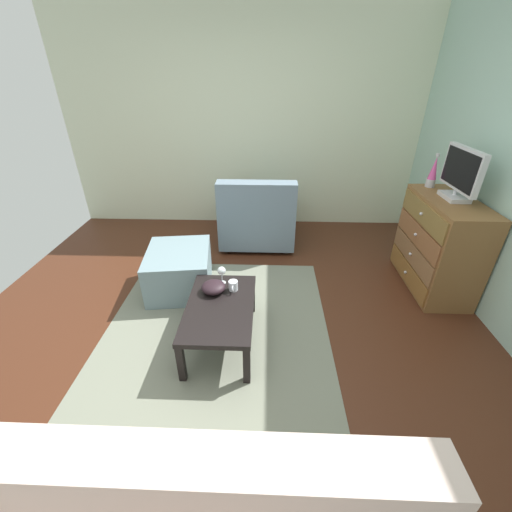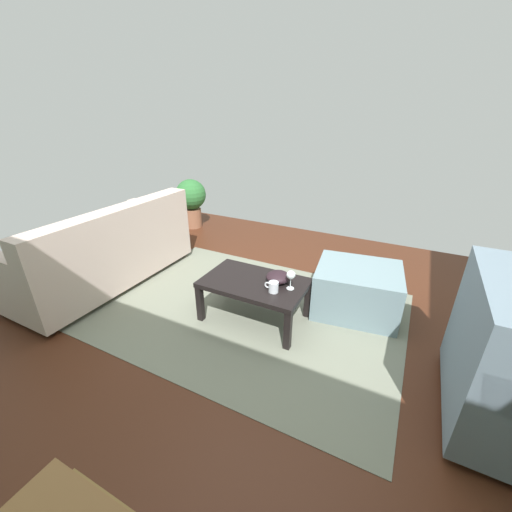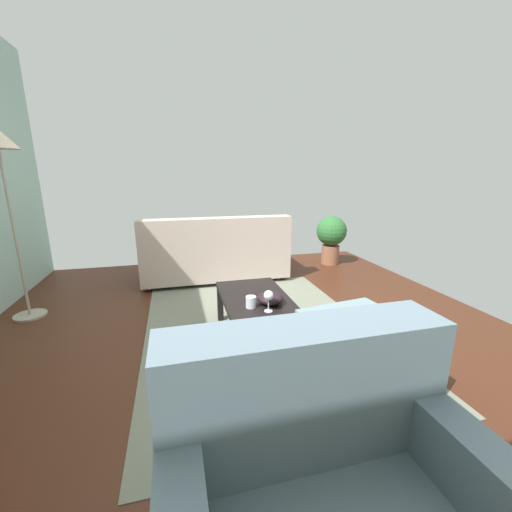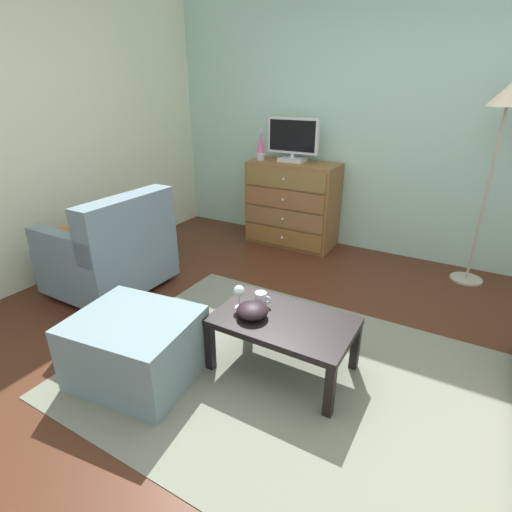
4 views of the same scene
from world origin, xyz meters
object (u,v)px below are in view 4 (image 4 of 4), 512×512
at_px(lava_lamp, 261,146).
at_px(wine_glass, 239,291).
at_px(armchair, 112,252).
at_px(tv, 293,139).
at_px(ottoman, 136,347).
at_px(mug, 261,298).
at_px(standing_lamp, 505,115).
at_px(coffee_table, 283,326).
at_px(bowl_decorative, 252,311).
at_px(dresser, 292,204).

bearing_deg(lava_lamp, wine_glass, -63.97).
bearing_deg(wine_glass, armchair, 170.44).
bearing_deg(wine_glass, tv, 106.87).
distance_m(tv, ottoman, 2.74).
distance_m(mug, standing_lamp, 2.45).
relative_size(coffee_table, ottoman, 1.21).
distance_m(lava_lamp, bowl_decorative, 2.43).
xyz_separation_m(tv, standing_lamp, (1.87, -0.07, 0.30)).
distance_m(dresser, lava_lamp, 0.72).
bearing_deg(tv, mug, -69.66).
xyz_separation_m(wine_glass, mug, (0.10, 0.10, -0.07)).
xyz_separation_m(tv, ottoman, (0.19, -2.57, -0.94)).
relative_size(bowl_decorative, armchair, 0.22).
relative_size(dresser, mug, 8.51).
xyz_separation_m(tv, mug, (0.73, -1.97, -0.74)).
relative_size(coffee_table, armchair, 0.95).
bearing_deg(ottoman, wine_glass, 48.43).
height_order(dresser, bowl_decorative, dresser).
height_order(tv, bowl_decorative, tv).
distance_m(tv, bowl_decorative, 2.38).
bearing_deg(bowl_decorative, coffee_table, 22.41).
relative_size(tv, ottoman, 0.81).
bearing_deg(dresser, coffee_table, -66.05).
relative_size(lava_lamp, mug, 2.89).
relative_size(dresser, coffee_table, 1.14).
distance_m(coffee_table, wine_glass, 0.35).
xyz_separation_m(dresser, coffee_table, (0.90, -2.03, -0.14)).
relative_size(mug, bowl_decorative, 0.58).
height_order(dresser, armchair, dresser).
relative_size(ottoman, standing_lamp, 0.41).
relative_size(tv, standing_lamp, 0.33).
bearing_deg(standing_lamp, bowl_decorative, -118.38).
relative_size(tv, bowl_decorative, 2.90).
distance_m(dresser, armchair, 2.00).
bearing_deg(bowl_decorative, mug, 99.91).
distance_m(armchair, standing_lamp, 3.40).
bearing_deg(dresser, standing_lamp, -1.52).
height_order(wine_glass, standing_lamp, standing_lamp).
height_order(mug, standing_lamp, standing_lamp).
bearing_deg(armchair, tv, 65.52).
bearing_deg(coffee_table, armchair, 172.70).
height_order(wine_glass, ottoman, wine_glass).
relative_size(lava_lamp, standing_lamp, 0.19).
distance_m(mug, ottoman, 0.83).
relative_size(lava_lamp, ottoman, 0.47).
height_order(mug, ottoman, mug).
relative_size(wine_glass, standing_lamp, 0.09).
xyz_separation_m(tv, armchair, (-0.83, -1.83, -0.80)).
bearing_deg(armchair, mug, -5.17).
height_order(bowl_decorative, armchair, armchair).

